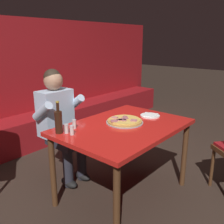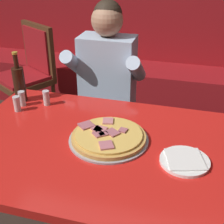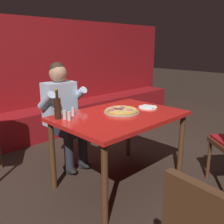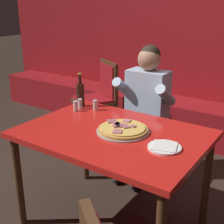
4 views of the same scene
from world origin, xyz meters
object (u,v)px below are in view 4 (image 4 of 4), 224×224
main_dining_table (113,142)px  beer_bottle (80,94)px  shaker_black_pepper (76,107)px  pizza (123,129)px  plate_white_paper (164,147)px  dining_chair_far_left (100,94)px  shaker_oregano (95,106)px  shaker_parmesan (80,104)px  diner_seated_blue_shirt (143,108)px

main_dining_table → beer_bottle: bearing=150.6°
main_dining_table → beer_bottle: (-0.54, 0.31, 0.19)m
main_dining_table → shaker_black_pepper: shaker_black_pepper is taller
main_dining_table → pizza: pizza is taller
main_dining_table → beer_bottle: size_ratio=4.39×
shaker_black_pepper → pizza: bearing=-14.8°
plate_white_paper → beer_bottle: bearing=160.2°
plate_white_paper → shaker_black_pepper: size_ratio=2.44×
shaker_black_pepper → dining_chair_far_left: size_ratio=0.09×
beer_bottle → plate_white_paper: bearing=-19.8°
plate_white_paper → shaker_oregano: (-0.79, 0.33, 0.03)m
shaker_parmesan → diner_seated_blue_shirt: (0.33, 0.51, -0.11)m
main_dining_table → shaker_oregano: bearing=142.0°
plate_white_paper → shaker_oregano: bearing=157.2°
shaker_parmesan → dining_chair_far_left: bearing=118.1°
pizza → plate_white_paper: pizza is taller
main_dining_table → diner_seated_blue_shirt: size_ratio=1.00×
main_dining_table → shaker_oregano: 0.49m
main_dining_table → shaker_parmesan: size_ratio=14.89×
main_dining_table → shaker_black_pepper: bearing=159.7°
main_dining_table → shaker_black_pepper: size_ratio=14.89×
main_dining_table → diner_seated_blue_shirt: diner_seated_blue_shirt is taller
plate_white_paper → diner_seated_blue_shirt: diner_seated_blue_shirt is taller
pizza → beer_bottle: size_ratio=1.27×
dining_chair_far_left → main_dining_table: bearing=-50.2°
main_dining_table → plate_white_paper: plate_white_paper is taller
shaker_oregano → diner_seated_blue_shirt: diner_seated_blue_shirt is taller
main_dining_table → pizza: 0.13m
beer_bottle → dining_chair_far_left: size_ratio=0.30×
shaker_oregano → diner_seated_blue_shirt: size_ratio=0.07×
pizza → plate_white_paper: (0.35, -0.08, -0.01)m
pizza → dining_chair_far_left: size_ratio=0.38×
main_dining_table → shaker_black_pepper: 0.55m
pizza → shaker_black_pepper: bearing=165.2°
dining_chair_far_left → beer_bottle: bearing=-62.4°
pizza → diner_seated_blue_shirt: 0.77m
main_dining_table → diner_seated_blue_shirt: bearing=103.1°
diner_seated_blue_shirt → dining_chair_far_left: diner_seated_blue_shirt is taller
shaker_black_pepper → beer_bottle: bearing=110.4°
pizza → shaker_oregano: 0.51m
pizza → shaker_oregano: (-0.44, 0.26, 0.02)m
pizza → beer_bottle: bearing=156.0°
pizza → shaker_parmesan: bearing=159.3°
shaker_black_pepper → diner_seated_blue_shirt: size_ratio=0.07×
shaker_parmesan → shaker_oregano: 0.14m
shaker_oregano → shaker_black_pepper: 0.16m
main_dining_table → dining_chair_far_left: (-1.03, 1.24, -0.12)m
pizza → shaker_parmesan: size_ratio=4.32×
shaker_parmesan → diner_seated_blue_shirt: 0.62m
shaker_oregano → dining_chair_far_left: 1.17m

